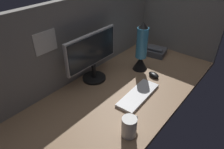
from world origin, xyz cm
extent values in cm
cube|color=#8C6B4C|center=(0.00, 0.00, -1.50)|extent=(180.00, 80.00, 3.00)
cube|color=gray|center=(0.00, 37.50, 29.96)|extent=(180.00, 5.00, 59.92)
cube|color=white|center=(-29.83, 34.70, 38.37)|extent=(15.55, 0.40, 13.79)
cube|color=gray|center=(87.50, 0.00, 29.96)|extent=(5.00, 80.00, 59.92)
cylinder|color=black|center=(0.23, 24.50, 0.90)|extent=(18.00, 18.00, 1.80)
cylinder|color=black|center=(0.23, 24.50, 7.30)|extent=(3.20, 3.20, 11.00)
cube|color=#B7B7B7|center=(0.23, 25.50, 24.94)|extent=(47.58, 2.40, 24.28)
cube|color=black|center=(0.23, 24.10, 24.94)|extent=(45.18, 0.60, 21.88)
cube|color=silver|center=(3.75, -13.90, 1.00)|extent=(37.57, 14.71, 2.00)
ellipsoid|color=black|center=(32.04, -9.91, 1.70)|extent=(8.02, 10.77, 3.40)
cylinder|color=white|center=(-27.69, -28.19, 5.98)|extent=(8.34, 8.34, 11.96)
torus|color=white|center=(-22.73, -28.19, 6.58)|extent=(6.26, 1.00, 6.26)
cone|color=black|center=(35.38, 5.21, 5.60)|extent=(12.32, 12.32, 11.20)
cylinder|color=#3F99CC|center=(35.38, 5.21, 23.52)|extent=(8.96, 8.96, 24.64)
cone|color=black|center=(35.38, 5.21, 38.08)|extent=(8.06, 8.06, 4.48)
cube|color=#4C4C51|center=(66.96, 8.52, 2.80)|extent=(20.20, 21.80, 5.60)
cylinder|color=#4C4C51|center=(62.28, 8.52, 7.20)|extent=(6.28, 17.40, 3.20)
camera|label=1|loc=(-92.48, -69.43, 89.62)|focal=32.54mm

